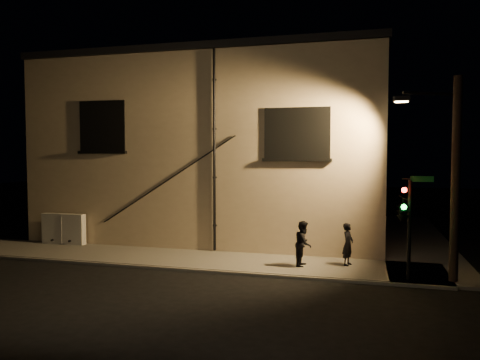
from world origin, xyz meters
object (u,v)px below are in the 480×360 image
(pedestrian_a, at_px, (348,244))
(traffic_signal, at_px, (403,210))
(utility_cabinet, at_px, (64,229))
(pedestrian_b, at_px, (304,243))
(streetlamp_pole, at_px, (451,173))

(pedestrian_a, xyz_separation_m, traffic_signal, (1.76, -1.59, 1.48))
(utility_cabinet, bearing_deg, pedestrian_a, -3.81)
(utility_cabinet, distance_m, traffic_signal, 14.58)
(pedestrian_a, bearing_deg, pedestrian_b, 126.39)
(pedestrian_a, distance_m, pedestrian_b, 1.63)
(pedestrian_a, xyz_separation_m, streetlamp_pole, (3.22, -1.21, 2.67))
(pedestrian_b, xyz_separation_m, streetlamp_pole, (4.77, -0.69, 2.62))
(traffic_signal, height_order, streetlamp_pole, streetlamp_pole)
(utility_cabinet, distance_m, pedestrian_b, 11.06)
(traffic_signal, xyz_separation_m, streetlamp_pole, (1.45, 0.38, 1.19))
(traffic_signal, distance_m, streetlamp_pole, 1.92)
(pedestrian_b, height_order, traffic_signal, traffic_signal)
(pedestrian_a, distance_m, streetlamp_pole, 4.35)
(pedestrian_a, relative_size, streetlamp_pole, 0.23)
(pedestrian_a, bearing_deg, streetlamp_pole, -92.63)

